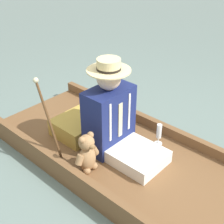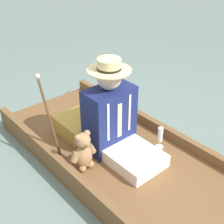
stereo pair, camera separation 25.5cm
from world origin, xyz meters
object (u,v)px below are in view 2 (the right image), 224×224
(teddy_bear, at_px, (83,152))
(walking_cane, at_px, (47,110))
(wine_glass, at_px, (160,136))
(seated_person, at_px, (114,120))

(teddy_bear, relative_size, walking_cane, 0.49)
(wine_glass, bearing_deg, seated_person, -36.48)
(seated_person, relative_size, wine_glass, 4.03)
(seated_person, distance_m, walking_cane, 0.55)
(seated_person, height_order, wine_glass, seated_person)
(seated_person, xyz_separation_m, walking_cane, (0.42, -0.34, 0.12))
(seated_person, bearing_deg, teddy_bear, -8.16)
(walking_cane, bearing_deg, wine_glass, 142.33)
(teddy_bear, bearing_deg, walking_cane, -76.96)
(teddy_bear, height_order, wine_glass, teddy_bear)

